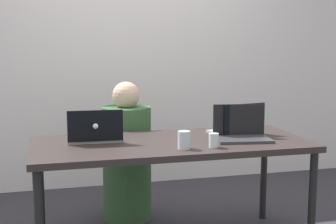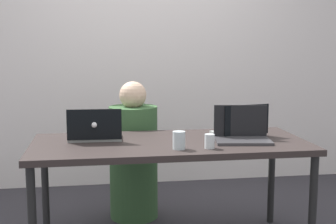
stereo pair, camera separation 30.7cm
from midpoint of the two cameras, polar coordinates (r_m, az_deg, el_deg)
name	(u,v)px [view 2 (the right image)]	position (r m, az deg, el deg)	size (l,w,h in m)	color
back_wall	(144,65)	(4.51, -0.93, 5.79)	(4.60, 0.10, 2.31)	white
desk	(170,150)	(3.04, 3.13, -4.72)	(1.77, 0.79, 0.73)	#302726
person_at_center	(134,158)	(3.65, -1.81, -5.62)	(0.38, 0.38, 1.07)	#385E35
laptop_back_right	(241,128)	(3.27, 11.56, -2.00)	(0.38, 0.30, 0.22)	#AFB9B5
laptop_back_left	(95,133)	(3.06, -6.07, -2.61)	(0.36, 0.26, 0.21)	#B1B7B4
laptop_front_right	(242,134)	(3.09, 11.85, -2.62)	(0.38, 0.29, 0.23)	#3A393C
water_glass_center	(179,141)	(2.80, 4.50, -3.63)	(0.08, 0.08, 0.11)	silver
water_glass_right	(210,142)	(2.84, 8.19, -3.70)	(0.06, 0.06, 0.09)	white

